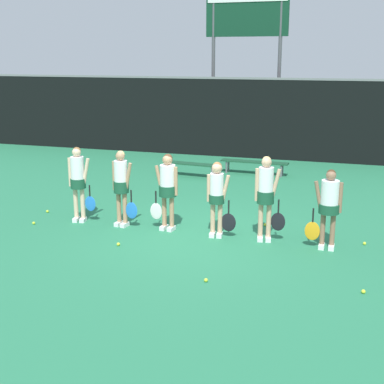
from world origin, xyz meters
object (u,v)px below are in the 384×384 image
Objects in this scene: player_1 at (121,183)px; tennis_ball_6 at (118,244)px; tennis_ball_5 at (332,233)px; tennis_ball_7 at (206,280)px; tennis_ball_3 at (265,225)px; player_3 at (217,194)px; tennis_ball_4 at (34,223)px; tennis_ball_8 at (47,211)px; tennis_ball_0 at (363,292)px; bench_courtside at (192,165)px; player_2 at (167,185)px; bench_far at (254,163)px; player_4 at (266,192)px; scoreboard at (247,31)px; tennis_ball_2 at (365,243)px; player_0 at (78,178)px; player_5 at (329,203)px.

tennis_ball_6 is (0.47, -1.23, -0.97)m from player_1.
tennis_ball_5 is 3.74m from tennis_ball_7.
tennis_ball_5 and tennis_ball_6 have the same top height.
player_1 is at bearing -162.71° from tennis_ball_3.
player_3 is 24.80× the size of tennis_ball_4.
tennis_ball_6 is 3.12m from tennis_ball_8.
tennis_ball_0 is 3.70m from tennis_ball_3.
tennis_ball_8 is (-4.86, 2.78, -0.00)m from tennis_ball_7.
bench_courtside is 1.14× the size of player_3.
player_3 is 23.22× the size of tennis_ball_6.
player_1 is 1.01× the size of player_2.
bench_far is 1.37× the size of player_3.
player_4 is (1.45, -6.22, 0.67)m from bench_far.
tennis_ball_4 is at bearing -102.13° from scoreboard.
bench_far is 6.83m from tennis_ball_2.
player_1 is 25.00× the size of tennis_ball_5.
player_4 is (1.02, 0.05, 0.10)m from player_3.
player_4 reaches higher than bench_courtside.
tennis_ball_5 is at bearing 19.24° from player_2.
tennis_ball_6 reaches higher than tennis_ball_7.
player_4 reaches higher than tennis_ball_2.
player_0 reaches higher than tennis_ball_2.
player_1 is 3.71m from tennis_ball_7.
tennis_ball_0 is at bearing -40.25° from player_3.
scoreboard is 3.47× the size of player_0.
tennis_ball_2 is (4.16, 0.29, -0.98)m from player_2.
bench_far is at bearing 91.87° from player_4.
player_1 is at bearing 168.79° from player_4.
player_5 is 24.82× the size of tennis_ball_2.
player_1 is 24.83× the size of tennis_ball_0.
player_3 reaches higher than tennis_ball_6.
tennis_ball_0 is at bearing -69.56° from scoreboard.
tennis_ball_0 is at bearing 7.57° from tennis_ball_7.
tennis_ball_2 is (3.01, 0.39, -0.91)m from player_3.
player_1 reaches higher than player_2.
tennis_ball_6 is 2.48m from tennis_ball_7.
player_2 is 3.43m from tennis_ball_8.
tennis_ball_6 is at bearing -48.03° from player_0.
player_0 is 1.08× the size of player_3.
player_5 is 4.28m from tennis_ball_6.
player_2 reaches higher than bench_far.
bench_courtside is 28.19× the size of tennis_ball_4.
player_0 reaches higher than tennis_ball_4.
tennis_ball_5 is (-0.66, 0.48, 0.00)m from tennis_ball_2.
player_4 reaches higher than tennis_ball_7.
bench_far is 6.42m from player_4.
player_0 reaches higher than tennis_ball_7.
tennis_ball_4 is (-3.76, -6.75, -0.34)m from bench_far.
tennis_ball_8 is (-5.28, -0.57, -0.00)m from tennis_ball_3.
tennis_ball_5 is at bearing -38.54° from bench_courtside.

